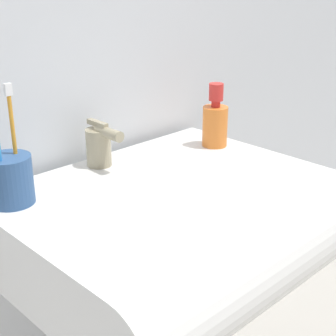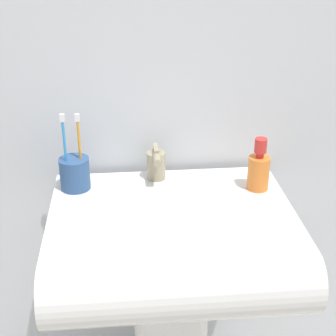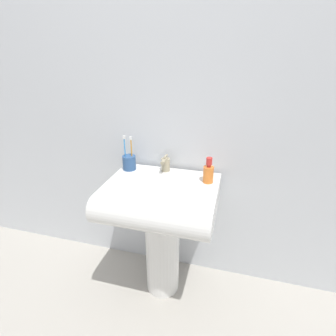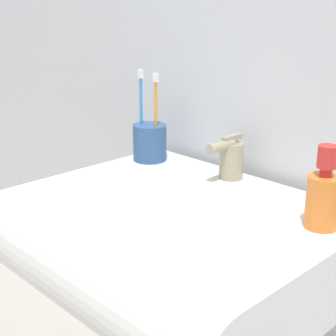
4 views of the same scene
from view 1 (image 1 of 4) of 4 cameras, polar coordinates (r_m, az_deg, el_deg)
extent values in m
cube|color=white|center=(1.00, -0.34, -5.74)|extent=(0.60, 0.42, 0.15)
cylinder|color=white|center=(0.88, 9.50, -10.28)|extent=(0.60, 0.15, 0.15)
cylinder|color=tan|center=(1.06, -7.69, 2.28)|extent=(0.05, 0.05, 0.08)
cylinder|color=tan|center=(1.02, -6.60, 3.85)|extent=(0.02, 0.07, 0.02)
cube|color=tan|center=(1.04, -7.83, 4.90)|extent=(0.01, 0.06, 0.01)
cylinder|color=#2D5184|center=(0.92, -17.10, -1.27)|extent=(0.08, 0.08, 0.09)
cylinder|color=orange|center=(0.91, -16.65, 2.49)|extent=(0.01, 0.01, 0.17)
cube|color=white|center=(0.89, -17.31, 8.31)|extent=(0.01, 0.01, 0.02)
cylinder|color=orange|center=(1.17, 5.23, 4.62)|extent=(0.06, 0.06, 0.09)
cylinder|color=red|center=(1.15, 5.32, 7.13)|extent=(0.02, 0.02, 0.01)
cylinder|color=red|center=(1.14, 5.36, 8.39)|extent=(0.03, 0.03, 0.04)
camera|label=2|loc=(0.73, 96.25, 20.13)|focal=55.00mm
camera|label=3|loc=(1.16, 81.92, 17.54)|focal=28.00mm
camera|label=4|loc=(1.24, 48.27, 13.96)|focal=55.00mm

